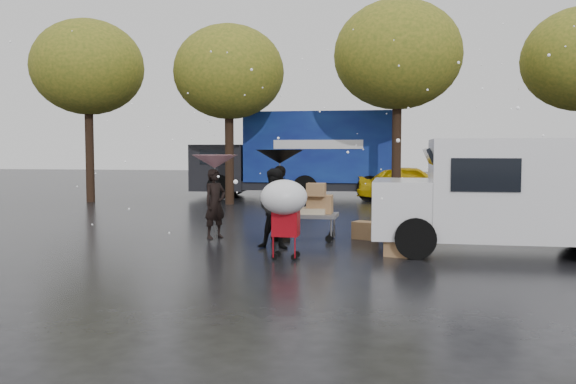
% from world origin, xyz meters
% --- Properties ---
extents(ground, '(90.00, 90.00, 0.00)m').
position_xyz_m(ground, '(0.00, 0.00, 0.00)').
color(ground, black).
rests_on(ground, ground).
extents(person_pink, '(0.63, 0.68, 1.56)m').
position_xyz_m(person_pink, '(-1.50, 1.66, 0.78)').
color(person_pink, black).
rests_on(person_pink, ground).
extents(person_middle, '(0.83, 0.67, 1.62)m').
position_xyz_m(person_middle, '(0.15, 0.46, 0.81)').
color(person_middle, black).
rests_on(person_middle, ground).
extents(person_black, '(1.02, 0.92, 1.66)m').
position_xyz_m(person_black, '(0.04, 1.35, 0.83)').
color(person_black, black).
rests_on(person_black, ground).
extents(umbrella_pink, '(1.01, 1.01, 1.88)m').
position_xyz_m(umbrella_pink, '(-1.50, 1.66, 1.73)').
color(umbrella_pink, '#4C4C4C').
rests_on(umbrella_pink, ground).
extents(umbrella_black, '(1.03, 1.03, 2.00)m').
position_xyz_m(umbrella_black, '(0.04, 1.35, 1.85)').
color(umbrella_black, '#4C4C4C').
rests_on(umbrella_black, ground).
extents(vendor_cart, '(1.52, 0.80, 1.27)m').
position_xyz_m(vendor_cart, '(0.58, 1.77, 0.73)').
color(vendor_cart, slate).
rests_on(vendor_cart, ground).
extents(shopping_cart, '(0.84, 0.84, 1.46)m').
position_xyz_m(shopping_cart, '(0.54, -0.78, 1.06)').
color(shopping_cart, '#A60913').
rests_on(shopping_cart, ground).
extents(white_van, '(4.91, 2.18, 2.20)m').
position_xyz_m(white_van, '(4.69, 0.74, 1.16)').
color(white_van, white).
rests_on(white_van, ground).
extents(blue_truck, '(8.30, 2.60, 3.50)m').
position_xyz_m(blue_truck, '(-1.34, 13.25, 1.76)').
color(blue_truck, navy).
rests_on(blue_truck, ground).
extents(box_ground_near, '(0.56, 0.50, 0.42)m').
position_xyz_m(box_ground_near, '(2.58, 0.01, 0.21)').
color(box_ground_near, '#895F3C').
rests_on(box_ground_near, ground).
extents(box_ground_far, '(0.61, 0.55, 0.39)m').
position_xyz_m(box_ground_far, '(1.84, 2.13, 0.20)').
color(box_ground_far, '#895F3C').
rests_on(box_ground_far, ground).
extents(yellow_taxi, '(4.19, 1.80, 1.41)m').
position_xyz_m(yellow_taxi, '(3.05, 12.55, 0.70)').
color(yellow_taxi, yellow).
rests_on(yellow_taxi, ground).
extents(tree_row, '(21.60, 4.40, 7.12)m').
position_xyz_m(tree_row, '(-0.47, 10.00, 5.02)').
color(tree_row, black).
rests_on(tree_row, ground).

